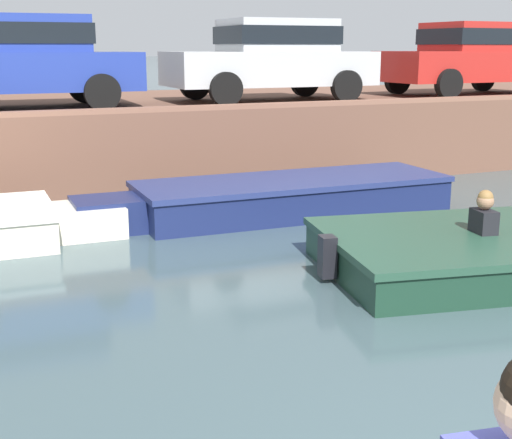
{
  "coord_description": "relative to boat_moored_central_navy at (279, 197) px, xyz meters",
  "views": [
    {
      "loc": [
        -2.79,
        -1.66,
        2.45
      ],
      "look_at": [
        -0.62,
        3.33,
        1.13
      ],
      "focal_mm": 50.0,
      "sensor_mm": 36.0,
      "label": 1
    }
  ],
  "objects": [
    {
      "name": "far_quay_wall",
      "position": [
        -1.68,
        4.73,
        0.45
      ],
      "size": [
        60.0,
        6.0,
        1.44
      ],
      "primitive_type": "cube",
      "color": "brown",
      "rests_on": "ground"
    },
    {
      "name": "boat_moored_central_navy",
      "position": [
        0.0,
        0.0,
        0.0
      ],
      "size": [
        5.65,
        1.65,
        0.53
      ],
      "color": "navy",
      "rests_on": "ground"
    },
    {
      "name": "far_wall_coping",
      "position": [
        -1.68,
        1.85,
        1.21
      ],
      "size": [
        60.0,
        0.24,
        0.08
      ],
      "primitive_type": "cube",
      "color": "brown",
      "rests_on": "far_quay_wall"
    },
    {
      "name": "car_right_inner_red",
      "position": [
        6.23,
        3.36,
        2.01
      ],
      "size": [
        4.07,
        2.0,
        1.54
      ],
      "color": "#B2231E",
      "rests_on": "far_quay_wall"
    },
    {
      "name": "car_centre_silver",
      "position": [
        1.42,
        3.36,
        2.02
      ],
      "size": [
        3.96,
        1.99,
        1.54
      ],
      "color": "#B7BABC",
      "rests_on": "far_quay_wall"
    },
    {
      "name": "ground_plane",
      "position": [
        -1.68,
        -3.03,
        -0.27
      ],
      "size": [
        400.0,
        400.0,
        0.0
      ],
      "primitive_type": "plane",
      "color": "#3D5156"
    },
    {
      "name": "car_left_inner_blue",
      "position": [
        -3.22,
        3.36,
        2.02
      ],
      "size": [
        4.02,
        2.06,
        1.54
      ],
      "color": "#233893",
      "rests_on": "far_quay_wall"
    }
  ]
}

